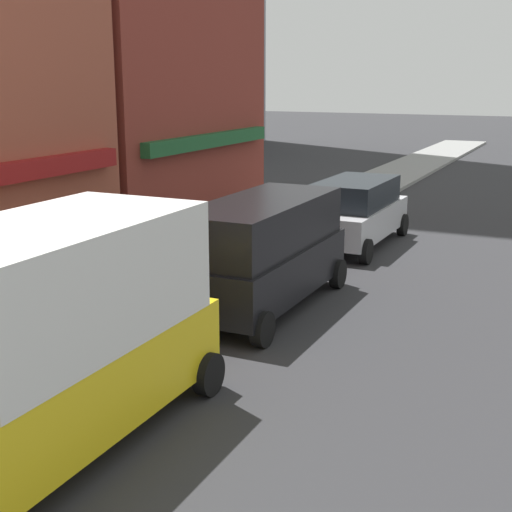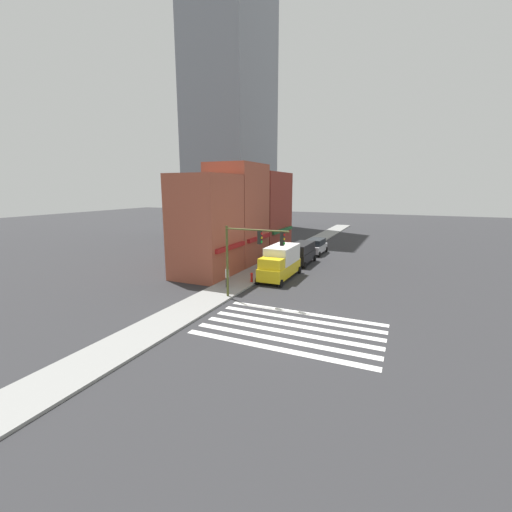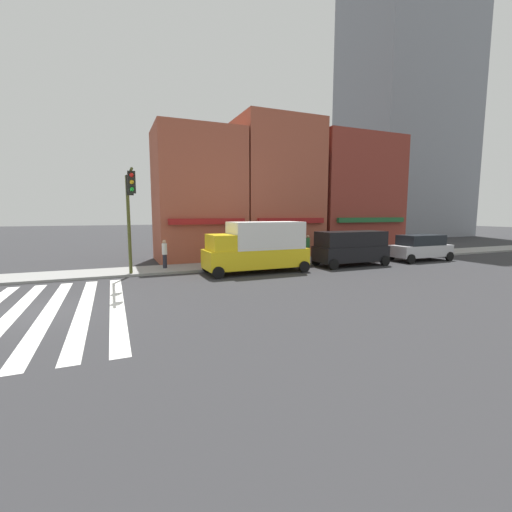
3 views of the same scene
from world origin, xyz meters
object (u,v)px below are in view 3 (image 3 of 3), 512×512
at_px(box_truck_yellow, 257,246).
at_px(pedestrian_green_top, 308,246).
at_px(van_black, 351,247).
at_px(traffic_signal, 130,202).
at_px(suv_silver, 420,247).
at_px(fire_hydrant, 207,261).
at_px(pedestrian_white_shirt, 165,253).

distance_m(box_truck_yellow, pedestrian_green_top, 6.71).
bearing_deg(box_truck_yellow, van_black, -0.56).
relative_size(traffic_signal, van_black, 1.12).
xyz_separation_m(suv_silver, fire_hydrant, (-16.03, 1.70, -0.42)).
xyz_separation_m(box_truck_yellow, van_black, (6.90, -0.00, -0.30)).
bearing_deg(fire_hydrant, pedestrian_white_shirt, 153.32).
distance_m(box_truck_yellow, suv_silver, 13.35).
distance_m(van_black, fire_hydrant, 9.76).
height_order(van_black, suv_silver, van_black).
height_order(traffic_signal, van_black, traffic_signal).
height_order(traffic_signal, fire_hydrant, traffic_signal).
height_order(box_truck_yellow, suv_silver, box_truck_yellow).
height_order(traffic_signal, box_truck_yellow, traffic_signal).
bearing_deg(traffic_signal, box_truck_yellow, 1.56).
xyz_separation_m(traffic_signal, pedestrian_green_top, (12.78, 3.74, -3.02)).
xyz_separation_m(pedestrian_green_top, fire_hydrant, (-8.37, -1.84, -0.46)).
distance_m(traffic_signal, fire_hydrant, 5.93).
bearing_deg(pedestrian_green_top, suv_silver, -16.33).
bearing_deg(traffic_signal, fire_hydrant, 23.23).
distance_m(traffic_signal, pedestrian_white_shirt, 4.78).
distance_m(van_black, suv_silver, 6.44).
relative_size(traffic_signal, pedestrian_white_shirt, 3.17).
relative_size(van_black, fire_hydrant, 5.95).
bearing_deg(pedestrian_white_shirt, suv_silver, -157.27).
bearing_deg(traffic_signal, pedestrian_green_top, 16.31).
relative_size(box_truck_yellow, van_black, 1.24).
height_order(van_black, fire_hydrant, van_black).
distance_m(pedestrian_white_shirt, pedestrian_green_top, 10.74).
height_order(suv_silver, pedestrian_white_shirt, suv_silver).
height_order(van_black, pedestrian_white_shirt, van_black).
xyz_separation_m(traffic_signal, van_black, (14.00, 0.19, -2.81)).
relative_size(box_truck_yellow, pedestrian_white_shirt, 3.51).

